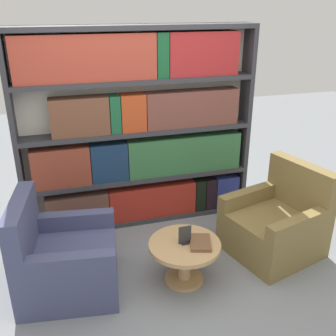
% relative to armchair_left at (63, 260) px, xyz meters
% --- Properties ---
extents(ground_plane, '(14.00, 14.00, 0.00)m').
position_rel_armchair_left_xyz_m(ground_plane, '(0.94, -0.43, -0.30)').
color(ground_plane, gray).
extents(bookshelf, '(2.61, 0.30, 2.22)m').
position_rel_armchair_left_xyz_m(bookshelf, '(0.95, 1.04, 0.80)').
color(bookshelf, silver).
rests_on(bookshelf, ground_plane).
extents(armchair_left, '(0.94, 0.91, 0.92)m').
position_rel_armchair_left_xyz_m(armchair_left, '(0.00, 0.00, 0.00)').
color(armchair_left, '#42476B').
rests_on(armchair_left, ground_plane).
extents(armchair_right, '(1.03, 1.00, 0.92)m').
position_rel_armchair_left_xyz_m(armchair_right, '(2.15, 0.01, 0.00)').
color(armchair_right, olive).
rests_on(armchair_right, ground_plane).
extents(coffee_table, '(0.66, 0.66, 0.41)m').
position_rel_armchair_left_xyz_m(coffee_table, '(1.08, -0.20, -0.01)').
color(coffee_table, tan).
rests_on(coffee_table, ground_plane).
extents(table_sign, '(0.12, 0.06, 0.18)m').
position_rel_armchair_left_xyz_m(table_sign, '(1.08, -0.20, 0.18)').
color(table_sign, black).
rests_on(table_sign, coffee_table).
extents(stray_book, '(0.25, 0.30, 0.03)m').
position_rel_armchair_left_xyz_m(stray_book, '(1.21, -0.25, 0.12)').
color(stray_book, brown).
rests_on(stray_book, coffee_table).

